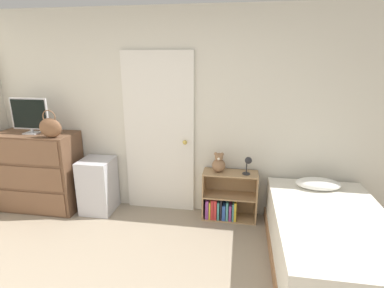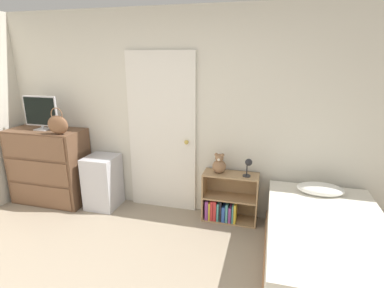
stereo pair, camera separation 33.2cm
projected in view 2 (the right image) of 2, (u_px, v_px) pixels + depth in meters
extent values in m
cube|color=beige|center=(171.00, 114.00, 3.80)|extent=(10.00, 0.06, 2.55)
cube|color=silver|center=(162.00, 134.00, 3.85)|extent=(0.90, 0.04, 2.05)
sphere|color=gold|center=(186.00, 142.00, 3.74)|extent=(0.06, 0.06, 0.06)
cube|color=brown|center=(50.00, 166.00, 4.16)|extent=(1.03, 0.49, 1.04)
cube|color=brown|center=(40.00, 196.00, 4.02)|extent=(0.94, 0.01, 0.31)
cube|color=brown|center=(37.00, 172.00, 3.93)|extent=(0.94, 0.01, 0.31)
cube|color=brown|center=(33.00, 147.00, 3.83)|extent=(0.94, 0.01, 0.31)
cube|color=#B7B7BC|center=(43.00, 129.00, 4.01)|extent=(0.17, 0.16, 0.02)
cylinder|color=#B7B7BC|center=(43.00, 127.00, 4.00)|extent=(0.04, 0.04, 0.04)
cube|color=#B7B7BC|center=(40.00, 111.00, 3.94)|extent=(0.50, 0.02, 0.40)
cube|color=black|center=(40.00, 111.00, 3.92)|extent=(0.46, 0.01, 0.36)
ellipsoid|color=brown|center=(58.00, 125.00, 3.75)|extent=(0.29, 0.11, 0.24)
torus|color=brown|center=(57.00, 114.00, 3.71)|extent=(0.17, 0.01, 0.17)
cube|color=silver|center=(103.00, 182.00, 4.04)|extent=(0.40, 0.42, 0.71)
cube|color=tan|center=(204.00, 194.00, 3.78)|extent=(0.02, 0.27, 0.62)
cube|color=tan|center=(257.00, 200.00, 3.61)|extent=(0.02, 0.27, 0.62)
cube|color=tan|center=(229.00, 219.00, 3.78)|extent=(0.63, 0.27, 0.02)
cube|color=tan|center=(230.00, 197.00, 3.70)|extent=(0.63, 0.27, 0.02)
cube|color=tan|center=(231.00, 175.00, 3.61)|extent=(0.63, 0.27, 0.02)
cube|color=tan|center=(232.00, 193.00, 3.82)|extent=(0.67, 0.01, 0.62)
cube|color=#8C3F8C|center=(208.00, 208.00, 3.77)|extent=(0.04, 0.16, 0.25)
cube|color=gold|center=(211.00, 208.00, 3.79)|extent=(0.02, 0.21, 0.23)
cube|color=red|center=(212.00, 209.00, 3.75)|extent=(0.03, 0.15, 0.26)
cube|color=red|center=(216.00, 209.00, 3.74)|extent=(0.04, 0.17, 0.26)
cube|color=teal|center=(219.00, 210.00, 3.75)|extent=(0.02, 0.19, 0.23)
cube|color=black|center=(221.00, 209.00, 3.73)|extent=(0.02, 0.19, 0.27)
cube|color=#3359B2|center=(224.00, 212.00, 3.73)|extent=(0.04, 0.17, 0.20)
cube|color=teal|center=(228.00, 210.00, 3.73)|extent=(0.03, 0.21, 0.24)
cube|color=#8C3F8C|center=(230.00, 212.00, 3.72)|extent=(0.03, 0.19, 0.20)
cube|color=teal|center=(233.00, 211.00, 3.71)|extent=(0.02, 0.21, 0.23)
cube|color=gold|center=(235.00, 212.00, 3.68)|extent=(0.03, 0.16, 0.25)
sphere|color=#8C6647|center=(219.00, 166.00, 3.62)|extent=(0.16, 0.16, 0.16)
sphere|color=#8C6647|center=(219.00, 158.00, 3.59)|extent=(0.10, 0.10, 0.10)
sphere|color=silver|center=(219.00, 160.00, 3.55)|extent=(0.04, 0.04, 0.04)
sphere|color=#8C6647|center=(216.00, 155.00, 3.59)|extent=(0.04, 0.04, 0.04)
sphere|color=#8C6647|center=(223.00, 155.00, 3.57)|extent=(0.04, 0.04, 0.04)
cylinder|color=#262628|center=(247.00, 176.00, 3.53)|extent=(0.09, 0.09, 0.01)
cylinder|color=#262628|center=(247.00, 170.00, 3.51)|extent=(0.01, 0.01, 0.14)
sphere|color=#262628|center=(249.00, 162.00, 3.47)|extent=(0.08, 0.08, 0.08)
cube|color=#996B47|center=(323.00, 270.00, 2.81)|extent=(1.10, 1.81, 0.12)
cube|color=silver|center=(327.00, 245.00, 2.73)|extent=(1.06, 1.76, 0.42)
ellipsoid|color=white|center=(320.00, 189.00, 3.26)|extent=(0.49, 0.28, 0.12)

